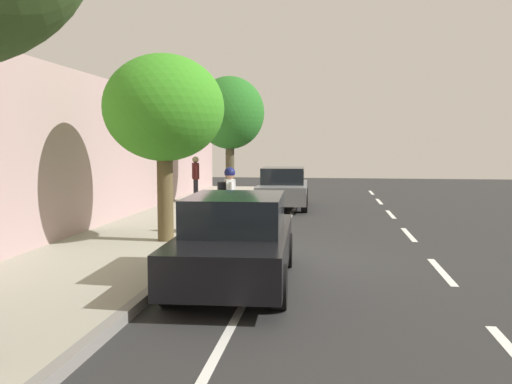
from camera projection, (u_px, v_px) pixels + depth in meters
name	position (u px, v px, depth m)	size (l,w,h in m)	color
ground	(275.00, 261.00, 10.99)	(55.81, 55.81, 0.00)	#2A2A2A
sidewalk	(115.00, 253.00, 11.43)	(3.36, 34.88, 0.16)	#A09C8B
curb_edge	(196.00, 255.00, 11.20)	(0.16, 34.88, 0.16)	gray
lane_stripe_centre	(441.00, 271.00, 10.11)	(0.14, 35.80, 0.01)	white
lane_stripe_bike_edge	(266.00, 261.00, 11.01)	(0.12, 34.88, 0.01)	white
building_facade	(26.00, 157.00, 11.51)	(0.50, 34.88, 4.19)	#B0918F
parked_sedan_grey_nearest	(283.00, 188.00, 20.26)	(1.95, 4.46, 1.52)	slate
parked_sedan_black_second	(236.00, 240.00, 9.17)	(1.97, 4.47, 1.52)	black
bicycle_at_curb	(234.00, 227.00, 13.07)	(1.66, 0.65, 0.75)	black
cyclist_with_backpack	(229.00, 195.00, 13.47)	(0.50, 0.59, 1.82)	#C6B284
street_tree_near_cyclist	(230.00, 114.00, 20.31)	(2.61, 2.61, 4.77)	#4C442F
street_tree_mid_block	(164.00, 109.00, 12.21)	(2.73, 2.73, 4.24)	brown
pedestrian_on_phone	(196.00, 176.00, 20.82)	(0.36, 0.58, 1.75)	black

